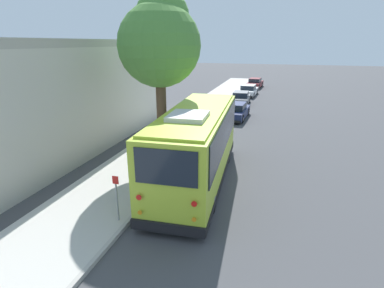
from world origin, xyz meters
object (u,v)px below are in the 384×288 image
Objects in this scene: parked_sedan_gray at (241,98)px; fire_hydrant at (197,130)px; parked_sedan_maroon at (255,83)px; sign_post_far at (137,180)px; shuttle_bus at (197,142)px; sign_post_near at (117,198)px; parked_sedan_white at (248,91)px; parked_sedan_navy at (236,111)px; street_tree at (160,40)px.

fire_hydrant is (-12.14, 1.30, -0.05)m from parked_sedan_gray.
sign_post_far is (-33.47, 1.57, 0.39)m from parked_sedan_maroon.
sign_post_near is (-4.02, 1.69, -0.86)m from shuttle_bus.
shuttle_bus is 5.42× the size of sign_post_near.
sign_post_near is (-28.11, 1.40, 0.42)m from parked_sedan_white.
parked_sedan_maroon is (18.54, 0.03, 0.01)m from parked_sedan_navy.
parked_sedan_navy is 2.67× the size of sign_post_near.
sign_post_near reaches higher than sign_post_far.
street_tree is (-28.36, 2.50, 5.49)m from parked_sedan_maroon.
parked_sedan_maroon is 2.76× the size of sign_post_near.
parked_sedan_navy is 15.02m from sign_post_far.
sign_post_near is (-6.62, -0.93, -5.09)m from street_tree.
parked_sedan_gray is at bearing -178.65° from parked_sedan_white.
street_tree is at bearing 41.72° from shuttle_bus.
sign_post_far is at bearing 142.65° from shuttle_bus.
sign_post_near is at bearing 175.42° from parked_sedan_gray.
parked_sedan_maroon is (12.45, -0.34, 0.01)m from parked_sedan_gray.
street_tree is at bearing 170.83° from parked_sedan_gray.
parked_sedan_white is 17.78m from fire_hydrant.
sign_post_far reaches higher than parked_sedan_gray.
shuttle_bus reaches higher than parked_sedan_gray.
parked_sedan_navy is 2.72× the size of sign_post_far.
parked_sedan_maroon is (6.87, -0.17, 0.02)m from parked_sedan_white.
fire_hydrant is at bearing 172.42° from parked_sedan_gray.
sign_post_far is at bearing -177.74° from parked_sedan_maroon.
fire_hydrant is at bearing -12.75° from street_tree.
shuttle_bus is at bearing -164.58° from fire_hydrant.
sign_post_near is 2.06× the size of fire_hydrant.
shuttle_bus is at bearing -134.90° from street_tree.
parked_sedan_gray is 5.58m from parked_sedan_white.
parked_sedan_gray is (6.09, 0.38, -0.00)m from parked_sedan_navy.
parked_sedan_gray is 21.06m from sign_post_far.
parked_sedan_maroon reaches higher than parked_sedan_white.
shuttle_bus is at bearing 179.96° from parked_sedan_gray.
street_tree reaches higher than sign_post_near.
parked_sedan_maroon is at bearing 1.71° from parked_sedan_white.
sign_post_near is at bearing 177.38° from parked_sedan_navy.
sign_post_near is 1.51m from sign_post_far.
fire_hydrant is (-17.72, 1.47, -0.04)m from parked_sedan_white.
sign_post_far reaches higher than fire_hydrant.
parked_sedan_navy is 11.67m from parked_sedan_white.
shuttle_bus is at bearing -176.19° from parked_sedan_white.
street_tree is 8.40m from sign_post_near.
parked_sedan_white is at bearing -4.76° from fire_hydrant.
shuttle_bus reaches higher than parked_sedan_white.
fire_hydrant is (-6.05, 1.68, -0.05)m from parked_sedan_navy.
parked_sedan_white reaches higher than fire_hydrant.
sign_post_far is at bearing 0.00° from sign_post_near.
parked_sedan_gray is 16.97m from street_tree.
sign_post_far is 8.89m from fire_hydrant.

